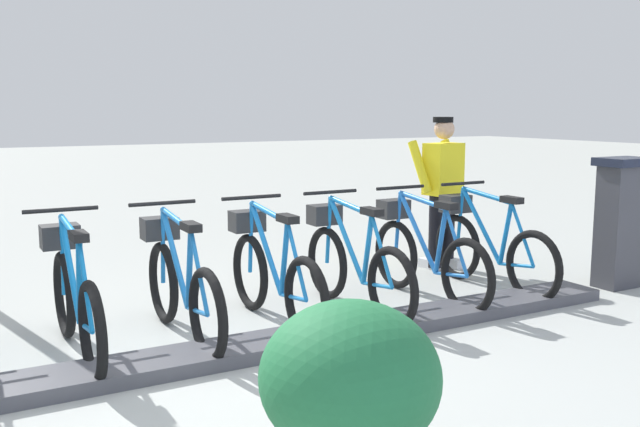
# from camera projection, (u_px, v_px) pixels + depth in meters

# --- Properties ---
(ground_plane) EXTENTS (60.00, 60.00, 0.00)m
(ground_plane) POSITION_uv_depth(u_px,v_px,m) (184.00, 367.00, 4.78)
(ground_plane) COLOR #A6A9A2
(dock_rail_base) EXTENTS (0.44, 7.76, 0.10)m
(dock_rail_base) POSITION_uv_depth(u_px,v_px,m) (183.00, 360.00, 4.78)
(dock_rail_base) COLOR #47474C
(dock_rail_base) RESTS_ON ground
(payment_kiosk) EXTENTS (0.36, 0.52, 1.28)m
(payment_kiosk) POSITION_uv_depth(u_px,v_px,m) (620.00, 220.00, 6.86)
(payment_kiosk) COLOR #38383D
(payment_kiosk) RESTS_ON ground
(bike_docked_0) EXTENTS (1.72, 0.54, 1.02)m
(bike_docked_0) POSITION_uv_depth(u_px,v_px,m) (488.00, 245.00, 6.83)
(bike_docked_0) COLOR black
(bike_docked_0) RESTS_ON ground
(bike_docked_1) EXTENTS (1.72, 0.54, 1.02)m
(bike_docked_1) POSITION_uv_depth(u_px,v_px,m) (424.00, 253.00, 6.46)
(bike_docked_1) COLOR black
(bike_docked_1) RESTS_ON ground
(bike_docked_2) EXTENTS (1.72, 0.54, 1.02)m
(bike_docked_2) POSITION_uv_depth(u_px,v_px,m) (353.00, 262.00, 6.09)
(bike_docked_2) COLOR black
(bike_docked_2) RESTS_ON ground
(bike_docked_3) EXTENTS (1.72, 0.54, 1.02)m
(bike_docked_3) POSITION_uv_depth(u_px,v_px,m) (272.00, 272.00, 5.72)
(bike_docked_3) COLOR black
(bike_docked_3) RESTS_ON ground
(bike_docked_4) EXTENTS (1.72, 0.54, 1.02)m
(bike_docked_4) POSITION_uv_depth(u_px,v_px,m) (180.00, 283.00, 5.35)
(bike_docked_4) COLOR black
(bike_docked_4) RESTS_ON ground
(bike_docked_5) EXTENTS (1.72, 0.54, 1.02)m
(bike_docked_5) POSITION_uv_depth(u_px,v_px,m) (74.00, 296.00, 4.98)
(bike_docked_5) COLOR black
(bike_docked_5) RESTS_ON ground
(worker_near_rack) EXTENTS (0.49, 0.67, 1.66)m
(worker_near_rack) POSITION_uv_depth(u_px,v_px,m) (442.00, 186.00, 7.65)
(worker_near_rack) COLOR white
(worker_near_rack) RESTS_ON ground
(planter_bush) EXTENTS (0.76, 0.76, 0.97)m
(planter_bush) POSITION_uv_depth(u_px,v_px,m) (350.00, 402.00, 2.91)
(planter_bush) COLOR #59544C
(planter_bush) RESTS_ON ground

